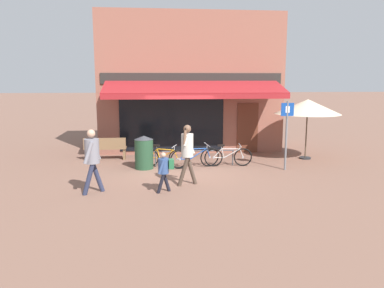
{
  "coord_description": "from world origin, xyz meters",
  "views": [
    {
      "loc": [
        -0.96,
        -12.44,
        3.06
      ],
      "look_at": [
        0.25,
        -0.78,
        1.05
      ],
      "focal_mm": 35.0,
      "sensor_mm": 36.0,
      "label": 1
    }
  ],
  "objects_px": {
    "bicycle_silver": "(228,157)",
    "pedestrian_child": "(165,168)",
    "parking_sign": "(287,128)",
    "park_bench": "(105,148)",
    "bicycle_blue": "(195,157)",
    "pedestrian_adult": "(187,148)",
    "pedestrian_second_adult": "(92,155)",
    "bicycle_orange": "(164,157)",
    "litter_bin": "(144,152)",
    "cafe_parasol": "(308,107)"
  },
  "relations": [
    {
      "from": "bicycle_blue",
      "to": "park_bench",
      "type": "xyz_separation_m",
      "value": [
        -3.3,
        1.74,
        0.09
      ]
    },
    {
      "from": "bicycle_blue",
      "to": "parking_sign",
      "type": "relative_size",
      "value": 0.76
    },
    {
      "from": "pedestrian_child",
      "to": "litter_bin",
      "type": "bearing_deg",
      "value": -78.28
    },
    {
      "from": "cafe_parasol",
      "to": "park_bench",
      "type": "relative_size",
      "value": 1.56
    },
    {
      "from": "bicycle_silver",
      "to": "pedestrian_adult",
      "type": "distance_m",
      "value": 2.88
    },
    {
      "from": "bicycle_orange",
      "to": "litter_bin",
      "type": "xyz_separation_m",
      "value": [
        -0.68,
        -0.1,
        0.22
      ]
    },
    {
      "from": "park_bench",
      "to": "parking_sign",
      "type": "bearing_deg",
      "value": -19.33
    },
    {
      "from": "pedestrian_second_adult",
      "to": "park_bench",
      "type": "distance_m",
      "value": 4.45
    },
    {
      "from": "pedestrian_second_adult",
      "to": "park_bench",
      "type": "relative_size",
      "value": 1.11
    },
    {
      "from": "bicycle_silver",
      "to": "pedestrian_adult",
      "type": "relative_size",
      "value": 0.96
    },
    {
      "from": "pedestrian_child",
      "to": "bicycle_blue",
      "type": "bearing_deg",
      "value": -113.03
    },
    {
      "from": "litter_bin",
      "to": "parking_sign",
      "type": "bearing_deg",
      "value": -7.87
    },
    {
      "from": "pedestrian_second_adult",
      "to": "bicycle_orange",
      "type": "bearing_deg",
      "value": -135.83
    },
    {
      "from": "bicycle_silver",
      "to": "parking_sign",
      "type": "relative_size",
      "value": 0.73
    },
    {
      "from": "bicycle_blue",
      "to": "pedestrian_adult",
      "type": "xyz_separation_m",
      "value": [
        -0.45,
        -2.11,
        0.73
      ]
    },
    {
      "from": "litter_bin",
      "to": "pedestrian_child",
      "type": "bearing_deg",
      "value": -77.61
    },
    {
      "from": "litter_bin",
      "to": "pedestrian_second_adult",
      "type": "bearing_deg",
      "value": -115.52
    },
    {
      "from": "cafe_parasol",
      "to": "parking_sign",
      "type": "bearing_deg",
      "value": -130.04
    },
    {
      "from": "bicycle_silver",
      "to": "pedestrian_adult",
      "type": "xyz_separation_m",
      "value": [
        -1.67,
        -2.23,
        0.75
      ]
    },
    {
      "from": "parking_sign",
      "to": "cafe_parasol",
      "type": "xyz_separation_m",
      "value": [
        1.42,
        1.69,
        0.59
      ]
    },
    {
      "from": "pedestrian_child",
      "to": "cafe_parasol",
      "type": "height_order",
      "value": "cafe_parasol"
    },
    {
      "from": "pedestrian_adult",
      "to": "park_bench",
      "type": "distance_m",
      "value": 4.83
    },
    {
      "from": "bicycle_silver",
      "to": "pedestrian_child",
      "type": "relative_size",
      "value": 1.52
    },
    {
      "from": "pedestrian_adult",
      "to": "cafe_parasol",
      "type": "bearing_deg",
      "value": -146.01
    },
    {
      "from": "bicycle_orange",
      "to": "bicycle_blue",
      "type": "distance_m",
      "value": 1.11
    },
    {
      "from": "pedestrian_second_adult",
      "to": "litter_bin",
      "type": "bearing_deg",
      "value": -126.44
    },
    {
      "from": "pedestrian_adult",
      "to": "litter_bin",
      "type": "xyz_separation_m",
      "value": [
        -1.32,
        2.2,
        -0.52
      ]
    },
    {
      "from": "pedestrian_adult",
      "to": "parking_sign",
      "type": "distance_m",
      "value": 3.86
    },
    {
      "from": "pedestrian_child",
      "to": "park_bench",
      "type": "distance_m",
      "value": 5.01
    },
    {
      "from": "bicycle_silver",
      "to": "pedestrian_second_adult",
      "type": "distance_m",
      "value": 5.17
    },
    {
      "from": "bicycle_silver",
      "to": "parking_sign",
      "type": "bearing_deg",
      "value": -17.98
    },
    {
      "from": "cafe_parasol",
      "to": "bicycle_silver",
      "type": "bearing_deg",
      "value": -163.18
    },
    {
      "from": "litter_bin",
      "to": "bicycle_orange",
      "type": "bearing_deg",
      "value": 8.56
    },
    {
      "from": "bicycle_silver",
      "to": "pedestrian_child",
      "type": "xyz_separation_m",
      "value": [
        -2.35,
        -2.9,
        0.33
      ]
    },
    {
      "from": "bicycle_silver",
      "to": "litter_bin",
      "type": "xyz_separation_m",
      "value": [
        -2.98,
        -0.03,
        0.23
      ]
    },
    {
      "from": "bicycle_silver",
      "to": "pedestrian_adult",
      "type": "height_order",
      "value": "pedestrian_adult"
    },
    {
      "from": "pedestrian_second_adult",
      "to": "cafe_parasol",
      "type": "height_order",
      "value": "cafe_parasol"
    },
    {
      "from": "litter_bin",
      "to": "cafe_parasol",
      "type": "height_order",
      "value": "cafe_parasol"
    },
    {
      "from": "park_bench",
      "to": "pedestrian_second_adult",
      "type": "bearing_deg",
      "value": -86.57
    },
    {
      "from": "bicycle_orange",
      "to": "litter_bin",
      "type": "height_order",
      "value": "litter_bin"
    },
    {
      "from": "bicycle_orange",
      "to": "parking_sign",
      "type": "distance_m",
      "value": 4.37
    },
    {
      "from": "cafe_parasol",
      "to": "park_bench",
      "type": "xyz_separation_m",
      "value": [
        -7.79,
        0.62,
        -1.58
      ]
    },
    {
      "from": "pedestrian_child",
      "to": "pedestrian_adult",
      "type": "bearing_deg",
      "value": -136.63
    },
    {
      "from": "litter_bin",
      "to": "parking_sign",
      "type": "height_order",
      "value": "parking_sign"
    },
    {
      "from": "bicycle_blue",
      "to": "pedestrian_child",
      "type": "relative_size",
      "value": 1.59
    },
    {
      "from": "park_bench",
      "to": "litter_bin",
      "type": "bearing_deg",
      "value": -46.5
    },
    {
      "from": "bicycle_blue",
      "to": "pedestrian_adult",
      "type": "height_order",
      "value": "pedestrian_adult"
    },
    {
      "from": "bicycle_orange",
      "to": "pedestrian_adult",
      "type": "height_order",
      "value": "pedestrian_adult"
    },
    {
      "from": "pedestrian_second_adult",
      "to": "pedestrian_child",
      "type": "bearing_deg",
      "value": 165.78
    },
    {
      "from": "parking_sign",
      "to": "park_bench",
      "type": "xyz_separation_m",
      "value": [
        -6.37,
        2.32,
        -0.99
      ]
    }
  ]
}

